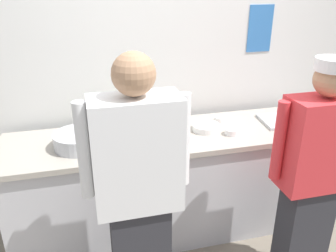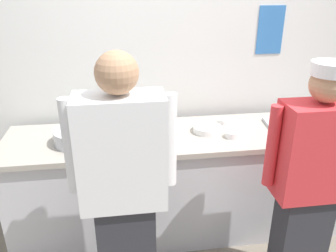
# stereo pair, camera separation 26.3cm
# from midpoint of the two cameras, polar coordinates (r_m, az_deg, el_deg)

# --- Properties ---
(wall_back) EXTENTS (4.25, 0.11, 2.75)m
(wall_back) POSITION_cam_midpoint_polar(r_m,az_deg,el_deg) (2.97, -2.84, 11.02)
(wall_back) COLOR silver
(wall_back) RESTS_ON ground
(prep_counter) EXTENTS (2.71, 0.68, 0.89)m
(prep_counter) POSITION_cam_midpoint_polar(r_m,az_deg,el_deg) (2.90, -0.56, -9.24)
(prep_counter) COLOR silver
(prep_counter) RESTS_ON ground
(chef_near_left) EXTENTS (0.62, 0.24, 1.69)m
(chef_near_left) POSITION_cam_midpoint_polar(r_m,az_deg,el_deg) (1.99, -8.77, -10.96)
(chef_near_left) COLOR #2D2D33
(chef_near_left) RESTS_ON ground
(chef_center) EXTENTS (0.58, 0.24, 1.60)m
(chef_center) POSITION_cam_midpoint_polar(r_m,az_deg,el_deg) (2.37, 19.95, -7.45)
(chef_center) COLOR #2D2D33
(chef_center) RESTS_ON ground
(plate_stack_front) EXTENTS (0.19, 0.19, 0.10)m
(plate_stack_front) POSITION_cam_midpoint_polar(r_m,az_deg,el_deg) (2.52, -9.17, -2.03)
(plate_stack_front) COLOR white
(plate_stack_front) RESTS_ON prep_counter
(plate_stack_rear) EXTENTS (0.22, 0.22, 0.05)m
(plate_stack_rear) POSITION_cam_midpoint_polar(r_m,az_deg,el_deg) (2.73, 3.54, -0.26)
(plate_stack_rear) COLOR white
(plate_stack_rear) RESTS_ON prep_counter
(mixing_bowl_steel) EXTENTS (0.36, 0.36, 0.11)m
(mixing_bowl_steel) POSITION_cam_midpoint_polar(r_m,az_deg,el_deg) (2.56, -17.34, -2.28)
(mixing_bowl_steel) COLOR #B7BABF
(mixing_bowl_steel) RESTS_ON prep_counter
(sheet_tray) EXTENTS (0.49, 0.37, 0.02)m
(sheet_tray) POSITION_cam_midpoint_polar(r_m,az_deg,el_deg) (3.02, 17.03, 0.83)
(sheet_tray) COLOR #B7BABF
(sheet_tray) RESTS_ON prep_counter
(squeeze_bottle_primary) EXTENTS (0.06, 0.06, 0.18)m
(squeeze_bottle_primary) POSITION_cam_midpoint_polar(r_m,az_deg,el_deg) (2.77, -13.52, 0.91)
(squeeze_bottle_primary) COLOR #56A333
(squeeze_bottle_primary) RESTS_ON prep_counter
(ramekin_orange_sauce) EXTENTS (0.09, 0.09, 0.04)m
(ramekin_orange_sauce) POSITION_cam_midpoint_polar(r_m,az_deg,el_deg) (2.90, 5.97, 1.10)
(ramekin_orange_sauce) COLOR white
(ramekin_orange_sauce) RESTS_ON prep_counter
(ramekin_green_sauce) EXTENTS (0.10, 0.10, 0.05)m
(ramekin_green_sauce) POSITION_cam_midpoint_polar(r_m,az_deg,el_deg) (2.67, 7.64, -0.96)
(ramekin_green_sauce) COLOR white
(ramekin_green_sauce) RESTS_ON prep_counter
(deli_cup) EXTENTS (0.09, 0.09, 0.10)m
(deli_cup) POSITION_cam_midpoint_polar(r_m,az_deg,el_deg) (2.52, -3.41, -1.71)
(deli_cup) COLOR white
(deli_cup) RESTS_ON prep_counter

